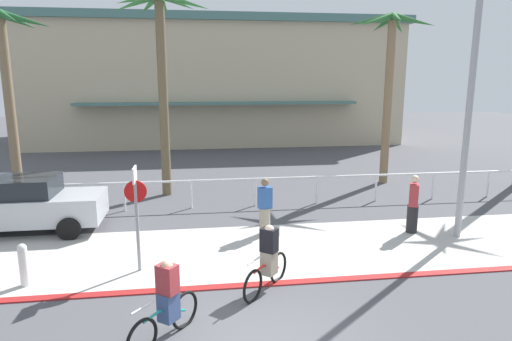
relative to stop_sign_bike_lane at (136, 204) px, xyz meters
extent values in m
plane|color=#4C4C51|center=(2.37, 6.67, -1.68)|extent=(80.00, 80.00, 0.00)
cube|color=beige|center=(2.37, 0.87, -1.67)|extent=(44.00, 4.00, 0.02)
cube|color=maroon|center=(2.37, -1.13, -1.66)|extent=(44.00, 0.24, 0.03)
cube|color=#BCAD8E|center=(3.02, 24.43, 2.37)|extent=(25.28, 11.52, 8.09)
cube|color=#47706B|center=(3.02, 24.43, 6.67)|extent=(25.88, 12.12, 0.50)
cube|color=#47706B|center=(3.02, 18.17, 1.32)|extent=(17.70, 1.20, 0.16)
cylinder|color=white|center=(2.37, 5.17, -0.68)|extent=(25.28, 0.08, 0.08)
cylinder|color=white|center=(-3.38, 5.17, -1.18)|extent=(0.08, 0.08, 1.00)
cylinder|color=white|center=(-1.08, 5.17, -1.18)|extent=(0.08, 0.08, 1.00)
cylinder|color=white|center=(1.22, 5.17, -1.18)|extent=(0.08, 0.08, 1.00)
cylinder|color=white|center=(3.52, 5.17, -1.18)|extent=(0.08, 0.08, 1.00)
cylinder|color=white|center=(5.82, 5.17, -1.18)|extent=(0.08, 0.08, 1.00)
cylinder|color=white|center=(8.11, 5.17, -1.18)|extent=(0.08, 0.08, 1.00)
cylinder|color=white|center=(10.41, 5.17, -1.18)|extent=(0.08, 0.08, 1.00)
cylinder|color=white|center=(12.71, 5.17, -1.18)|extent=(0.08, 0.08, 1.00)
cylinder|color=gray|center=(0.00, 0.00, -0.58)|extent=(0.08, 0.08, 2.20)
cube|color=white|center=(0.00, 0.00, 0.70)|extent=(0.04, 0.56, 0.36)
cylinder|color=red|center=(0.00, 0.00, 0.30)|extent=(0.52, 0.03, 0.52)
cylinder|color=white|center=(-2.44, -0.46, -1.25)|extent=(0.20, 0.20, 0.85)
sphere|color=white|center=(-2.44, -0.46, -0.78)|extent=(0.20, 0.20, 0.20)
cylinder|color=#9EA0A5|center=(8.94, 1.13, 2.07)|extent=(0.18, 0.18, 7.50)
cylinder|color=#756047|center=(-5.42, 7.60, 1.74)|extent=(0.36, 0.36, 6.84)
cone|color=#235B2D|center=(-4.56, 7.60, 4.94)|extent=(1.79, 0.32, 0.75)
cone|color=#235B2D|center=(-4.99, 8.13, 4.96)|extent=(1.16, 1.34, 0.71)
cone|color=#235B2D|center=(-5.59, 8.34, 4.96)|extent=(0.67, 1.63, 0.70)
cone|color=#235B2D|center=(-4.90, 6.94, 4.94)|extent=(1.34, 1.57, 0.74)
cylinder|color=brown|center=(0.26, 7.22, 2.10)|extent=(0.36, 0.36, 7.55)
cone|color=#387F3D|center=(1.17, 7.22, 5.63)|extent=(1.92, 0.32, 0.79)
cone|color=#387F3D|center=(0.89, 7.76, 5.70)|extent=(1.53, 1.36, 0.66)
cone|color=#387F3D|center=(0.38, 7.91, 5.63)|extent=(0.58, 1.54, 0.80)
cone|color=#387F3D|center=(-0.16, 7.94, 5.62)|extent=(1.15, 1.68, 0.82)
cone|color=#387F3D|center=(-0.60, 7.54, 5.61)|extent=(1.91, 0.96, 0.84)
cone|color=#387F3D|center=(0.95, 6.64, 5.62)|extent=(1.67, 1.47, 0.82)
cylinder|color=#846B4C|center=(9.68, 8.05, 1.86)|extent=(0.36, 0.36, 7.08)
cone|color=#2D6B33|center=(10.37, 8.05, 5.26)|extent=(1.43, 0.32, 0.60)
cone|color=#2D6B33|center=(10.25, 8.76, 5.13)|extent=(1.44, 1.70, 0.84)
cone|color=#2D6B33|center=(9.54, 8.70, 5.15)|extent=(0.63, 1.48, 0.80)
cone|color=#2D6B33|center=(8.89, 8.43, 5.26)|extent=(1.78, 1.08, 0.61)
cone|color=#2D6B33|center=(8.84, 7.64, 5.17)|extent=(1.89, 1.13, 0.77)
cone|color=#2D6B33|center=(9.50, 7.26, 5.21)|extent=(0.69, 1.72, 0.69)
cone|color=#2D6B33|center=(10.25, 7.34, 5.14)|extent=(1.43, 1.68, 0.83)
cube|color=#B2B7BC|center=(-3.65, 3.36, -0.95)|extent=(4.40, 1.80, 0.80)
cube|color=#1E2328|center=(-3.90, 3.36, -0.27)|extent=(2.29, 1.58, 0.56)
cylinder|color=black|center=(-2.24, 4.26, -1.35)|extent=(0.66, 0.22, 0.66)
cylinder|color=black|center=(-2.24, 2.46, -1.35)|extent=(0.66, 0.22, 0.66)
torus|color=black|center=(0.44, -3.48, -1.35)|extent=(0.50, 0.60, 0.72)
torus|color=black|center=(1.12, -2.62, -1.35)|extent=(0.50, 0.60, 0.72)
cylinder|color=#197F7A|center=(0.91, -2.88, -1.20)|extent=(0.47, 0.57, 0.35)
cylinder|color=#197F7A|center=(0.59, -3.29, -1.06)|extent=(0.28, 0.33, 0.07)
cylinder|color=#197F7A|center=(0.86, -2.95, -1.13)|extent=(0.05, 0.05, 0.44)
cylinder|color=silver|center=(0.47, -3.44, -0.80)|extent=(0.34, 0.41, 0.04)
cube|color=#384C7A|center=(0.86, -2.95, -1.07)|extent=(0.42, 0.42, 0.52)
cube|color=#A33338|center=(0.86, -2.95, -0.55)|extent=(0.43, 0.42, 0.52)
sphere|color=#D6A884|center=(0.86, -2.95, -0.32)|extent=(0.22, 0.22, 0.22)
torus|color=black|center=(2.51, -1.84, -1.35)|extent=(0.50, 0.59, 0.72)
torus|color=black|center=(3.20, -0.99, -1.35)|extent=(0.50, 0.59, 0.72)
cylinder|color=red|center=(2.99, -1.25, -1.20)|extent=(0.48, 0.56, 0.35)
cylinder|color=red|center=(2.66, -1.66, -1.06)|extent=(0.28, 0.33, 0.07)
cylinder|color=red|center=(2.93, -1.32, -1.13)|extent=(0.05, 0.05, 0.44)
cylinder|color=silver|center=(2.54, -1.80, -0.80)|extent=(0.35, 0.41, 0.04)
cube|color=gray|center=(2.93, -1.32, -1.07)|extent=(0.42, 0.43, 0.52)
cube|color=black|center=(2.93, -1.32, -0.55)|extent=(0.43, 0.42, 0.52)
sphere|color=beige|center=(2.93, -1.32, -0.32)|extent=(0.22, 0.22, 0.22)
cylinder|color=gray|center=(3.39, 2.10, -1.27)|extent=(0.34, 0.34, 0.82)
cube|color=#2D5699|center=(3.39, 2.10, -0.54)|extent=(0.42, 0.29, 0.63)
sphere|color=brown|center=(3.39, 2.10, -0.08)|extent=(0.23, 0.23, 0.23)
cylinder|color=#232326|center=(7.77, 1.64, -1.25)|extent=(0.43, 0.43, 0.85)
cube|color=#A33338|center=(7.77, 1.64, -0.50)|extent=(0.42, 0.48, 0.66)
sphere|color=beige|center=(7.77, 1.64, -0.02)|extent=(0.23, 0.23, 0.23)
camera|label=1|loc=(1.39, -10.29, 2.89)|focal=31.21mm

